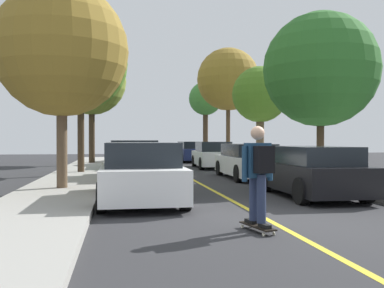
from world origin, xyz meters
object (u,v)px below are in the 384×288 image
Objects in this scene: parked_car_right_farthest at (192,152)px; parked_car_left_near at (133,161)px; skateboard at (257,226)px; parked_car_left_far at (129,157)px; street_tree_right_near at (260,95)px; street_tree_left_far at (92,81)px; street_tree_left_near at (81,63)px; parked_car_left_farthest at (127,153)px; parked_car_right_near at (248,161)px; street_tree_right_far at (228,80)px; street_tree_right_farthest at (205,100)px; parked_car_right_nearest at (311,172)px; parked_car_right_far at (213,155)px; skateboarder at (259,169)px; street_tree_left_nearest at (62,51)px; street_tree_right_nearest at (321,70)px; parked_car_left_nearest at (141,173)px.

parked_car_left_near is at bearing -108.59° from parked_car_right_farthest.
parked_car_right_farthest is at bearing 83.02° from skateboard.
street_tree_right_near is at bearing -5.06° from parked_car_left_far.
street_tree_left_near is at bearing -90.00° from street_tree_left_far.
parked_car_right_near is (4.52, -11.46, -0.01)m from parked_car_left_farthest.
street_tree_right_far reaches higher than street_tree_right_farthest.
parked_car_right_nearest is at bearing -75.19° from parked_car_left_farthest.
street_tree_right_farthest is at bearing 70.80° from parked_car_left_near.
parked_car_right_far is 0.91× the size of parked_car_right_farthest.
street_tree_right_far is at bearing 66.96° from parked_car_right_far.
skateboarder reaches higher than parked_car_right_farthest.
street_tree_left_far is 8.87m from street_tree_right_far.
parked_car_left_near is 0.95× the size of parked_car_left_far.
street_tree_left_nearest is 17.36m from street_tree_right_far.
parked_car_right_nearest is 25.04m from street_tree_right_farthest.
parked_car_left_far is 15.11m from skateboarder.
parked_car_right_nearest is (4.52, -5.44, -0.06)m from parked_car_left_near.
street_tree_right_farthest is at bearing 85.01° from parked_car_right_nearest.
street_tree_left_near is (-6.67, -10.45, 4.15)m from parked_car_right_farthest.
street_tree_right_near is at bearing -75.68° from parked_car_right_farthest.
parked_car_right_near is at bearing 139.38° from street_tree_right_nearest.
street_tree_left_far is at bearing 147.68° from street_tree_right_near.
parked_car_right_near is 8.35m from street_tree_left_near.
skateboarder is (-4.92, -14.42, -2.80)m from street_tree_right_near.
street_tree_right_nearest is (2.14, -15.10, 3.37)m from parked_car_right_farthest.
street_tree_left_nearest is (-2.14, -3.30, 3.36)m from parked_car_left_near.
parked_car_left_nearest is 0.86× the size of parked_car_right_farthest.
parked_car_left_farthest is at bearing 135.27° from street_tree_right_near.
parked_car_left_near is 0.58× the size of street_tree_left_far.
street_tree_left_far is 1.37× the size of street_tree_right_near.
street_tree_left_near is at bearing -166.88° from street_tree_right_near.
parked_car_right_far is 8.98m from street_tree_left_far.
parked_car_left_near is at bearing -142.84° from street_tree_right_near.
skateboard is 0.95m from skateboarder.
parked_car_right_far is at bearing 28.02° from street_tree_left_near.
street_tree_right_farthest reaches higher than street_tree_left_nearest.
parked_car_left_near reaches higher than parked_car_right_near.
street_tree_right_nearest is (2.15, 3.79, 3.38)m from parked_car_right_nearest.
street_tree_left_far reaches higher than skateboarder.
street_tree_right_nearest is at bearing 57.31° from skateboard.
street_tree_left_nearest is 0.98× the size of street_tree_right_nearest.
street_tree_left_near is 1.30× the size of street_tree_right_near.
street_tree_left_nearest is at bearing -169.38° from street_tree_right_nearest.
skateboarder is (3.89, -6.07, -3.06)m from street_tree_left_nearest.
street_tree_right_near is at bearing 78.44° from parked_car_right_nearest.
parked_car_right_far is 0.63× the size of street_tree_left_near.
street_tree_left_nearest is (-6.67, -9.84, 3.41)m from parked_car_right_far.
parked_car_right_far is 2.60× the size of skateboarder.
parked_car_right_farthest is 0.66× the size of street_tree_left_far.
street_tree_left_near is at bearing -135.73° from street_tree_right_far.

